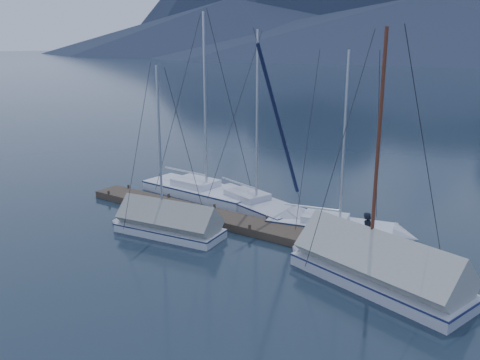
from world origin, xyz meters
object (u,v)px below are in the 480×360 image
at_px(sailboat_covered_near, 366,267).
at_px(person, 367,232).
at_px(sailboat_open_mid, 263,209).
at_px(sailboat_covered_far, 161,224).
at_px(sailboat_open_right, 350,230).
at_px(sailboat_open_left, 215,195).

distance_m(sailboat_covered_near, person, 1.88).
height_order(sailboat_open_mid, sailboat_covered_far, sailboat_open_mid).
bearing_deg(sailboat_open_right, person, -54.41).
bearing_deg(sailboat_covered_near, sailboat_open_right, 119.91).
bearing_deg(sailboat_open_left, person, -16.90).
relative_size(sailboat_open_right, sailboat_covered_near, 0.90).
bearing_deg(sailboat_open_mid, person, -21.65).
xyz_separation_m(sailboat_covered_near, sailboat_covered_far, (-9.07, -0.78, -0.09)).
xyz_separation_m(sailboat_open_right, person, (1.65, -2.30, 0.97)).
bearing_deg(sailboat_open_left, sailboat_covered_near, -24.05).
bearing_deg(person, sailboat_open_left, 79.47).
bearing_deg(sailboat_covered_far, sailboat_covered_near, 4.92).
distance_m(sailboat_open_right, person, 2.99).
height_order(sailboat_open_left, sailboat_open_mid, sailboat_open_left).
bearing_deg(sailboat_covered_near, person, 110.80).
xyz_separation_m(sailboat_covered_far, person, (8.44, 2.44, 0.73)).
bearing_deg(sailboat_covered_far, sailboat_open_right, 34.91).
height_order(sailboat_open_left, sailboat_covered_near, sailboat_open_left).
bearing_deg(sailboat_open_left, sailboat_covered_far, -77.38).
bearing_deg(person, sailboat_covered_near, -152.83).
height_order(sailboat_open_mid, person, sailboat_open_mid).
relative_size(sailboat_open_mid, sailboat_covered_far, 1.20).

